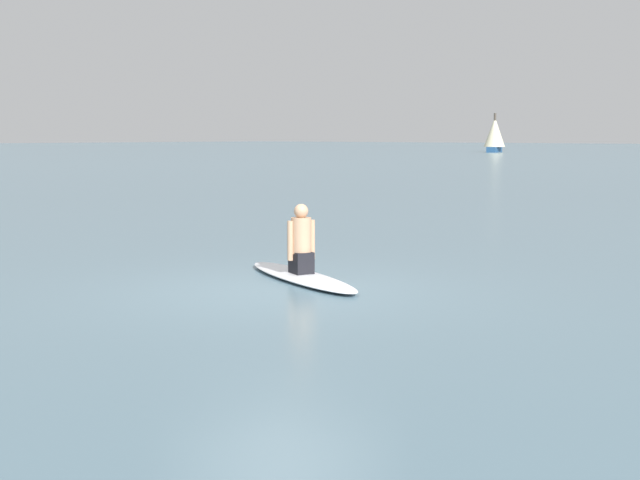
{
  "coord_description": "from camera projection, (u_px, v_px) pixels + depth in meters",
  "views": [
    {
      "loc": [
        8.04,
        -8.34,
        2.05
      ],
      "look_at": [
        0.03,
        0.78,
        0.61
      ],
      "focal_mm": 49.67,
      "sensor_mm": 36.0,
      "label": 1
    }
  ],
  "objects": [
    {
      "name": "person_paddler",
      "position": [
        301.0,
        242.0,
        12.53
      ],
      "size": [
        0.4,
        0.43,
        0.99
      ],
      "rotation": [
        0.0,
        0.0,
        -0.38
      ],
      "color": "black",
      "rests_on": "surfboard"
    },
    {
      "name": "surfboard",
      "position": [
        301.0,
        276.0,
        12.59
      ],
      "size": [
        3.13,
        1.76,
        0.1
      ],
      "primitive_type": "ellipsoid",
      "rotation": [
        0.0,
        0.0,
        -0.38
      ],
      "color": "white",
      "rests_on": "ground"
    },
    {
      "name": "sailboat_near_left",
      "position": [
        495.0,
        134.0,
        105.88
      ],
      "size": [
        3.13,
        3.74,
        4.65
      ],
      "rotation": [
        0.0,
        0.0,
        -1.28
      ],
      "color": "navy",
      "rests_on": "ground"
    },
    {
      "name": "ground_plane",
      "position": [
        280.0,
        290.0,
        11.74
      ],
      "size": [
        400.0,
        400.0,
        0.0
      ],
      "primitive_type": "plane",
      "color": "slate"
    }
  ]
}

